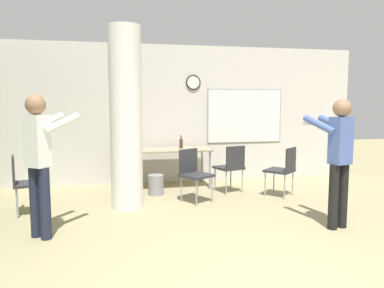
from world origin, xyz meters
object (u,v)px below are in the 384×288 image
(chair_table_front, at_px, (194,171))
(chair_mid_room, at_px, (283,168))
(person_playing_side, at_px, (338,153))
(chair_by_left_wall, at_px, (24,180))
(chair_table_right, at_px, (231,165))
(person_watching_back, at_px, (40,155))
(folding_table, at_px, (163,151))
(bottle_on_table, at_px, (181,143))

(chair_table_front, relative_size, chair_mid_room, 1.00)
(person_playing_side, bearing_deg, chair_by_left_wall, 159.84)
(chair_table_right, height_order, chair_by_left_wall, same)
(chair_by_left_wall, xyz_separation_m, person_playing_side, (4.14, -1.52, 0.48))
(chair_table_right, relative_size, chair_by_left_wall, 1.00)
(chair_mid_room, bearing_deg, person_watching_back, -161.91)
(folding_table, relative_size, bottle_on_table, 7.13)
(bottle_on_table, distance_m, chair_by_left_wall, 2.94)
(chair_table_right, relative_size, person_watching_back, 0.50)
(bottle_on_table, xyz_separation_m, person_watching_back, (-2.18, -2.41, 0.17))
(folding_table, xyz_separation_m, chair_mid_room, (1.96, -1.14, -0.19))
(bottle_on_table, bearing_deg, person_watching_back, -132.10)
(folding_table, height_order, chair_by_left_wall, chair_by_left_wall)
(bottle_on_table, bearing_deg, chair_by_left_wall, -152.84)
(chair_mid_room, xyz_separation_m, person_playing_side, (-0.06, -1.68, 0.48))
(chair_table_right, xyz_separation_m, person_watching_back, (-2.97, -1.69, 0.51))
(chair_by_left_wall, bearing_deg, person_watching_back, -68.39)
(folding_table, bearing_deg, chair_mid_room, -30.15)
(chair_table_front, height_order, person_watching_back, person_watching_back)
(bottle_on_table, relative_size, chair_by_left_wall, 0.29)
(chair_table_right, distance_m, person_playing_side, 2.31)
(chair_by_left_wall, bearing_deg, bottle_on_table, 27.16)
(bottle_on_table, distance_m, person_watching_back, 3.25)
(folding_table, distance_m, chair_by_left_wall, 2.59)
(chair_by_left_wall, bearing_deg, chair_table_front, 3.47)
(folding_table, height_order, person_watching_back, person_watching_back)
(folding_table, relative_size, chair_table_right, 2.10)
(bottle_on_table, relative_size, person_watching_back, 0.15)
(bottle_on_table, distance_m, person_playing_side, 3.24)
(folding_table, xyz_separation_m, chair_table_front, (0.35, -1.14, -0.19))
(chair_table_front, bearing_deg, person_watching_back, -150.38)
(folding_table, height_order, bottle_on_table, bottle_on_table)
(folding_table, height_order, person_playing_side, person_playing_side)
(chair_table_right, distance_m, chair_table_front, 0.92)
(chair_table_front, bearing_deg, person_playing_side, -47.32)
(bottle_on_table, relative_size, chair_mid_room, 0.29)
(bottle_on_table, xyz_separation_m, chair_table_right, (0.79, -0.72, -0.34))
(chair_by_left_wall, distance_m, person_playing_side, 4.43)
(chair_table_front, bearing_deg, chair_table_right, 29.93)
(chair_table_right, bearing_deg, person_watching_back, -150.30)
(chair_table_right, bearing_deg, chair_by_left_wall, -169.68)
(chair_table_right, relative_size, chair_table_front, 1.00)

